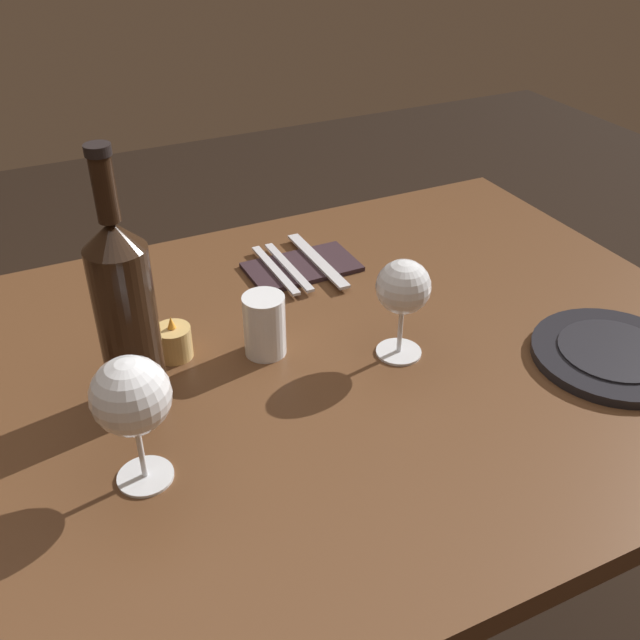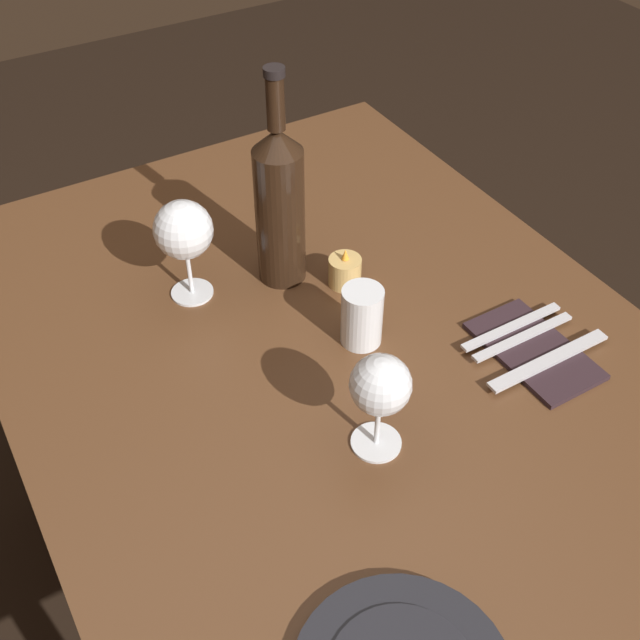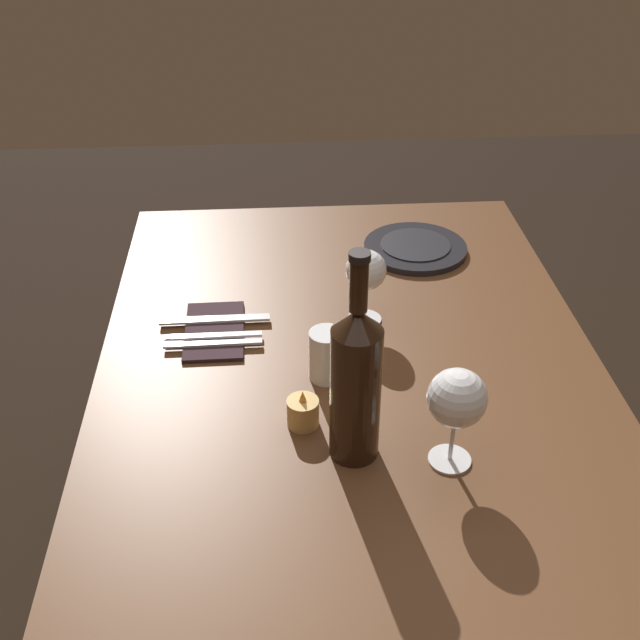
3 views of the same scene
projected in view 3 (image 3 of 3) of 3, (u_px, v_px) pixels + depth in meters
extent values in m
plane|color=black|center=(344.00, 622.00, 1.82)|extent=(6.00, 6.00, 0.00)
cube|color=#56351E|center=(350.00, 373.00, 1.42)|extent=(1.30, 0.90, 0.04)
cylinder|color=#412816|center=(466.00, 345.00, 2.13)|extent=(0.06, 0.06, 0.70)
cylinder|color=#412816|center=(182.00, 356.00, 2.09)|extent=(0.06, 0.06, 0.70)
cylinder|color=white|center=(364.00, 319.00, 1.53)|extent=(0.07, 0.07, 0.00)
cylinder|color=white|center=(365.00, 302.00, 1.51)|extent=(0.01, 0.01, 0.08)
sphere|color=white|center=(366.00, 270.00, 1.47)|extent=(0.08, 0.08, 0.08)
cylinder|color=#42070F|center=(366.00, 273.00, 1.47)|extent=(0.06, 0.06, 0.02)
cylinder|color=white|center=(449.00, 459.00, 1.21)|extent=(0.07, 0.07, 0.00)
cylinder|color=white|center=(452.00, 438.00, 1.18)|extent=(0.01, 0.01, 0.08)
sphere|color=white|center=(457.00, 398.00, 1.14)|extent=(0.09, 0.09, 0.09)
cylinder|color=#42070F|center=(457.00, 400.00, 1.14)|extent=(0.07, 0.07, 0.02)
cylinder|color=black|center=(355.00, 394.00, 1.16)|extent=(0.08, 0.08, 0.23)
cone|color=black|center=(358.00, 321.00, 1.09)|extent=(0.08, 0.08, 0.03)
cylinder|color=black|center=(359.00, 286.00, 1.06)|extent=(0.03, 0.03, 0.08)
cylinder|color=black|center=(360.00, 256.00, 1.04)|extent=(0.03, 0.03, 0.01)
cylinder|color=white|center=(326.00, 355.00, 1.36)|extent=(0.06, 0.06, 0.09)
cylinder|color=silver|center=(326.00, 362.00, 1.37)|extent=(0.05, 0.05, 0.06)
cylinder|color=#DBB266|center=(303.00, 412.00, 1.27)|extent=(0.05, 0.05, 0.05)
cylinder|color=white|center=(303.00, 415.00, 1.27)|extent=(0.04, 0.04, 0.03)
cone|color=#F99E2D|center=(303.00, 396.00, 1.25)|extent=(0.01, 0.01, 0.02)
cylinder|color=black|center=(415.00, 248.00, 1.76)|extent=(0.23, 0.23, 0.01)
cylinder|color=black|center=(415.00, 245.00, 1.75)|extent=(0.16, 0.16, 0.00)
cube|color=#2D1E23|center=(214.00, 331.00, 1.49)|extent=(0.19, 0.11, 0.01)
cube|color=silver|center=(214.00, 336.00, 1.47)|extent=(0.02, 0.18, 0.00)
cube|color=silver|center=(213.00, 343.00, 1.45)|extent=(0.02, 0.18, 0.00)
cube|color=silver|center=(215.00, 319.00, 1.51)|extent=(0.02, 0.21, 0.00)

